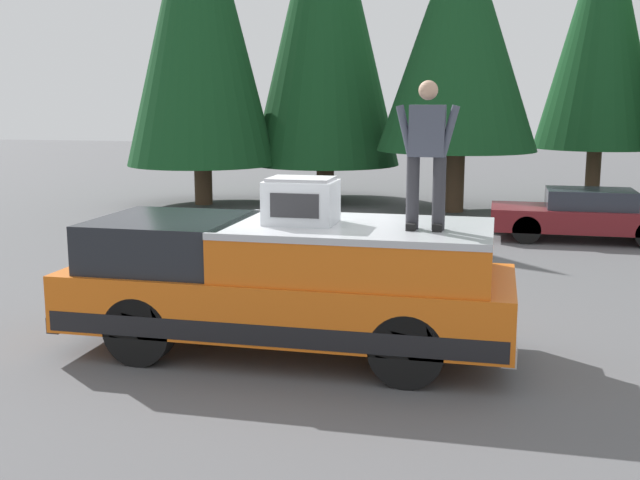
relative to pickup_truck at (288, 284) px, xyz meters
The scene contains 9 objects.
ground_plane 1.04m from the pickup_truck, 30.36° to the left, with size 90.00×90.00×0.00m, color #565659.
pickup_truck is the anchor object (origin of this frame).
compressor_unit 1.07m from the pickup_truck, 108.13° to the right, with size 0.65×0.84×0.56m.
person_on_truck_bed 2.39m from the pickup_truck, 95.26° to the right, with size 0.29×0.72×1.69m.
parked_car_maroon 10.04m from the pickup_truck, 26.37° to the right, with size 1.64×4.10×1.16m.
conifer_left 15.95m from the pickup_truck, 19.78° to the right, with size 3.50×3.50×8.67m.
conifer_center_left 13.58m from the pickup_truck, ahead, with size 4.43×4.43×8.22m.
conifer_center_right 15.66m from the pickup_truck, 10.90° to the left, with size 4.62×4.62×10.50m.
conifer_right 14.96m from the pickup_truck, 25.88° to the left, with size 4.46×4.46×10.14m.
Camera 1 is at (-9.38, -2.76, 3.12)m, focal length 42.83 mm.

